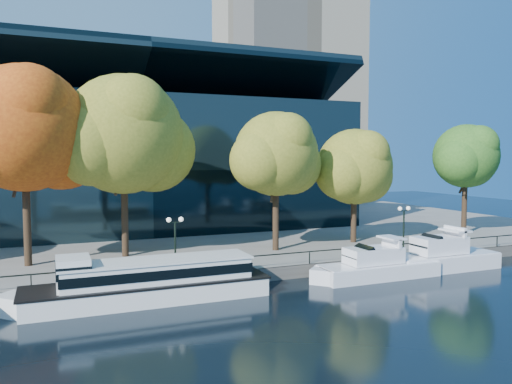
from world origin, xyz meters
name	(u,v)px	position (x,y,z in m)	size (l,w,h in m)	color
ground	(268,293)	(0.00, 0.00, 0.00)	(160.00, 160.00, 0.00)	black
promenade	(160,222)	(0.00, 36.38, 0.50)	(90.00, 67.08, 1.00)	slate
railing	(251,257)	(0.00, 3.25, 1.94)	(88.20, 0.08, 0.99)	black
convention_building	(134,164)	(-4.00, 31.79, 8.51)	(50.00, 24.57, 21.43)	black
office_tower	(286,31)	(28.00, 55.00, 33.02)	(22.50, 22.50, 65.90)	tan
tour_boat	(143,281)	(-8.32, 1.26, 1.38)	(17.13, 3.82, 3.25)	white
cruiser_near	(374,266)	(9.23, 0.66, 0.98)	(10.89, 2.80, 3.16)	white
cruiser_far	(439,257)	(15.98, 0.99, 1.13)	(10.92, 3.03, 3.57)	white
tree_1	(27,131)	(-15.24, 10.89, 11.35)	(12.07, 9.90, 15.38)	black
tree_2	(126,137)	(-7.76, 11.80, 11.05)	(12.44, 10.20, 15.24)	black
tree_3	(278,156)	(5.12, 9.49, 9.49)	(9.42, 7.72, 12.42)	black
tree_4	(356,168)	(13.99, 10.38, 8.27)	(9.24, 7.58, 11.13)	black
tree_5	(467,158)	(28.09, 10.24, 9.33)	(8.59, 7.05, 11.92)	black
lamp_1	(175,231)	(-5.42, 4.50, 3.98)	(1.26, 0.36, 4.03)	black
lamp_2	(404,218)	(15.13, 4.50, 3.98)	(1.26, 0.36, 4.03)	black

